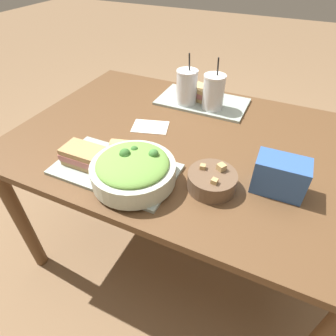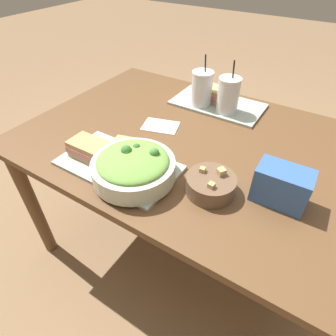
{
  "view_description": "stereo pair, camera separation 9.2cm",
  "coord_description": "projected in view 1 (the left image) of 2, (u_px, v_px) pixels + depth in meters",
  "views": [
    {
      "loc": [
        0.34,
        -0.9,
        1.38
      ],
      "look_at": [
        0.05,
        -0.26,
        0.78
      ],
      "focal_mm": 30.0,
      "sensor_mm": 36.0,
      "label": 1
    },
    {
      "loc": [
        0.43,
        -0.86,
        1.38
      ],
      "look_at": [
        0.05,
        -0.26,
        0.78
      ],
      "focal_mm": 30.0,
      "sensor_mm": 36.0,
      "label": 2
    }
  ],
  "objects": [
    {
      "name": "chip_bag",
      "position": [
        280.0,
        176.0,
        0.88
      ],
      "size": [
        0.16,
        0.1,
        0.12
      ],
      "rotation": [
        0.0,
        0.0,
        0.02
      ],
      "color": "#335BA3",
      "rests_on": "dining_table"
    },
    {
      "name": "baguette_near",
      "position": [
        131.0,
        149.0,
        1.02
      ],
      "size": [
        0.16,
        0.1,
        0.06
      ],
      "rotation": [
        0.0,
        0.0,
        1.84
      ],
      "color": "tan",
      "rests_on": "tray_near"
    },
    {
      "name": "sandwich_near",
      "position": [
        84.0,
        156.0,
        0.99
      ],
      "size": [
        0.15,
        0.09,
        0.06
      ],
      "rotation": [
        0.0,
        0.0,
        0.01
      ],
      "color": "tan",
      "rests_on": "tray_near"
    },
    {
      "name": "ground_plane",
      "position": [
        180.0,
        242.0,
        1.62
      ],
      "size": [
        12.0,
        12.0,
        0.0
      ],
      "primitive_type": "plane",
      "color": "#846647"
    },
    {
      "name": "soup_bowl",
      "position": [
        212.0,
        180.0,
        0.91
      ],
      "size": [
        0.16,
        0.16,
        0.08
      ],
      "color": "brown",
      "rests_on": "dining_table"
    },
    {
      "name": "sandwich_far",
      "position": [
        197.0,
        91.0,
        1.39
      ],
      "size": [
        0.17,
        0.13,
        0.06
      ],
      "rotation": [
        0.0,
        0.0,
        -0.27
      ],
      "color": "tan",
      "rests_on": "tray_far"
    },
    {
      "name": "salad_bowl",
      "position": [
        133.0,
        169.0,
        0.91
      ],
      "size": [
        0.28,
        0.28,
        0.11
      ],
      "color": "beige",
      "rests_on": "tray_near"
    },
    {
      "name": "dining_table",
      "position": [
        184.0,
        154.0,
        1.21
      ],
      "size": [
        1.39,
        0.98,
        0.73
      ],
      "color": "brown",
      "rests_on": "ground_plane"
    },
    {
      "name": "drink_cup_dark",
      "position": [
        187.0,
        88.0,
        1.32
      ],
      "size": [
        0.1,
        0.1,
        0.24
      ],
      "color": "silver",
      "rests_on": "tray_far"
    },
    {
      "name": "drink_cup_red",
      "position": [
        213.0,
        93.0,
        1.28
      ],
      "size": [
        0.1,
        0.1,
        0.24
      ],
      "color": "silver",
      "rests_on": "tray_far"
    },
    {
      "name": "tray_near",
      "position": [
        115.0,
        169.0,
        0.99
      ],
      "size": [
        0.43,
        0.24,
        0.01
      ],
      "color": "#99A89E",
      "rests_on": "dining_table"
    },
    {
      "name": "napkin_folded",
      "position": [
        150.0,
        127.0,
        1.22
      ],
      "size": [
        0.18,
        0.15,
        0.0
      ],
      "color": "silver",
      "rests_on": "dining_table"
    },
    {
      "name": "tray_far",
      "position": [
        202.0,
        102.0,
        1.39
      ],
      "size": [
        0.43,
        0.24,
        0.01
      ],
      "color": "#99A89E",
      "rests_on": "dining_table"
    }
  ]
}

